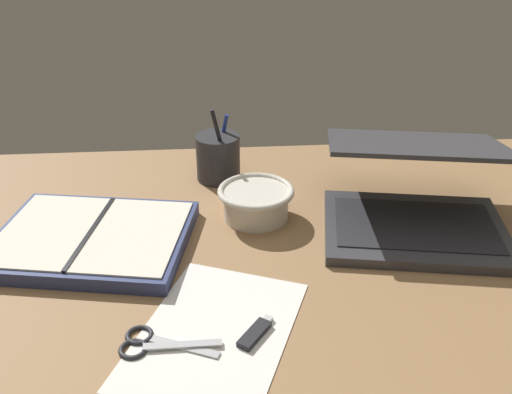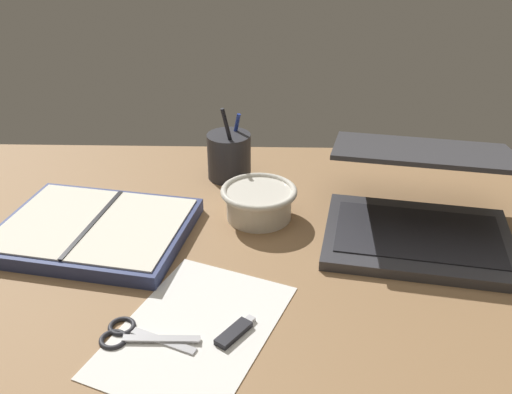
# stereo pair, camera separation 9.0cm
# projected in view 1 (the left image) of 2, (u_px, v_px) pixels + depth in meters

# --- Properties ---
(desk_top) EXTENTS (1.40, 1.00, 0.02)m
(desk_top) POSITION_uv_depth(u_px,v_px,m) (237.00, 278.00, 0.91)
(desk_top) COLOR #936D47
(desk_top) RESTS_ON ground
(laptop) EXTENTS (0.37, 0.37, 0.16)m
(laptop) POSITION_uv_depth(u_px,v_px,m) (415.00, 199.00, 1.01)
(laptop) COLOR #38383D
(laptop) RESTS_ON desk_top
(bowl) EXTENTS (0.14, 0.14, 0.06)m
(bowl) POSITION_uv_depth(u_px,v_px,m) (256.00, 201.00, 1.05)
(bowl) COLOR silver
(bowl) RESTS_ON desk_top
(pen_cup) EXTENTS (0.09, 0.09, 0.16)m
(pen_cup) POSITION_uv_depth(u_px,v_px,m) (218.00, 157.00, 1.18)
(pen_cup) COLOR #28282D
(pen_cup) RESTS_ON desk_top
(planner) EXTENTS (0.36, 0.31, 0.03)m
(planner) POSITION_uv_depth(u_px,v_px,m) (92.00, 238.00, 0.97)
(planner) COLOR navy
(planner) RESTS_ON desk_top
(scissors) EXTENTS (0.14, 0.07, 0.01)m
(scissors) POSITION_uv_depth(u_px,v_px,m) (148.00, 343.00, 0.76)
(scissors) COLOR #B7B7BC
(scissors) RESTS_ON desk_top
(paper_sheet_front) EXTENTS (0.29, 0.34, 0.00)m
(paper_sheet_front) POSITION_uv_depth(u_px,v_px,m) (215.00, 333.00, 0.78)
(paper_sheet_front) COLOR white
(paper_sheet_front) RESTS_ON desk_top
(usb_drive) EXTENTS (0.06, 0.07, 0.01)m
(usb_drive) POSITION_uv_depth(u_px,v_px,m) (255.00, 333.00, 0.78)
(usb_drive) COLOR black
(usb_drive) RESTS_ON desk_top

